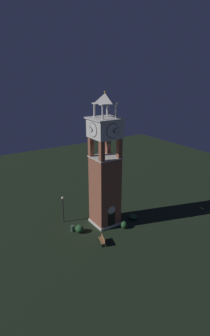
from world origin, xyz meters
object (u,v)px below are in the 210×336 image
park_bench (102,240)px  trash_bin (73,228)px  lamp_post (63,205)px  clock_tower (105,174)px

park_bench → trash_bin: 4.66m
park_bench → lamp_post: 7.59m
trash_bin → clock_tower: bearing=-5.3°
park_bench → trash_bin: bearing=111.7°
lamp_post → trash_bin: 3.53m
clock_tower → park_bench: 8.20m
trash_bin → park_bench: bearing=-68.3°
park_bench → lamp_post: bearing=103.4°
lamp_post → trash_bin: lamp_post is taller
park_bench → trash_bin: (-1.72, 4.33, -0.08)m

